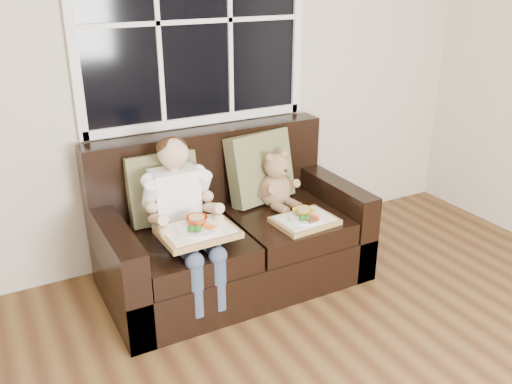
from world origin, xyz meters
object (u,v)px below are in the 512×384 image
loveseat (229,235)px  tray_left (198,230)px  tray_right (305,219)px  child (182,205)px  teddy_bear (276,183)px

loveseat → tray_left: 0.55m
tray_right → loveseat: bearing=136.1°
loveseat → child: bearing=-161.6°
child → tray_right: size_ratio=2.29×
tray_left → tray_right: 0.74m
tray_left → tray_right: tray_left is taller
teddy_bear → tray_right: teddy_bear is taller
tray_left → child: bearing=92.8°
teddy_bear → tray_right: 0.36m
teddy_bear → tray_left: 0.80m
teddy_bear → loveseat: bearing=175.1°
teddy_bear → tray_left: bearing=-162.1°
loveseat → tray_right: loveseat is taller
loveseat → tray_right: bearing=-39.8°
tray_right → child: bearing=161.1°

